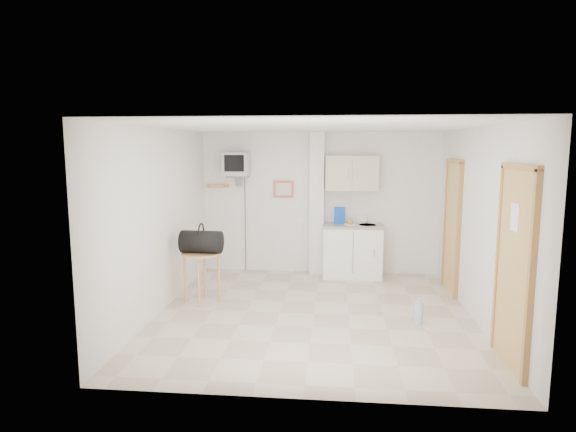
# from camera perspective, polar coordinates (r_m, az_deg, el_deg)

# --- Properties ---
(ground) EXTENTS (4.50, 4.50, 0.00)m
(ground) POSITION_cam_1_polar(r_m,az_deg,el_deg) (6.67, 3.09, -11.48)
(ground) COLOR beige
(ground) RESTS_ON ground
(room_envelope) EXTENTS (4.24, 4.54, 2.55)m
(room_envelope) POSITION_cam_1_polar(r_m,az_deg,el_deg) (6.41, 5.38, 1.82)
(room_envelope) COLOR white
(room_envelope) RESTS_ON ground
(kitchenette) EXTENTS (1.03, 0.58, 2.10)m
(kitchenette) POSITION_cam_1_polar(r_m,az_deg,el_deg) (8.41, 7.62, -1.75)
(kitchenette) COLOR white
(kitchenette) RESTS_ON ground
(crt_television) EXTENTS (0.44, 0.45, 2.15)m
(crt_television) POSITION_cam_1_polar(r_m,az_deg,el_deg) (8.48, -6.10, 6.05)
(crt_television) COLOR slate
(crt_television) RESTS_ON ground
(round_table) EXTENTS (0.58, 0.58, 0.74)m
(round_table) POSITION_cam_1_polar(r_m,az_deg,el_deg) (7.10, -10.23, -5.16)
(round_table) COLOR #BD7A46
(round_table) RESTS_ON ground
(duffel_bag) EXTENTS (0.60, 0.35, 0.43)m
(duffel_bag) POSITION_cam_1_polar(r_m,az_deg,el_deg) (7.01, -10.23, -3.00)
(duffel_bag) COLOR black
(duffel_bag) RESTS_ON round_table
(water_bottle) EXTENTS (0.11, 0.11, 0.33)m
(water_bottle) POSITION_cam_1_polar(r_m,az_deg,el_deg) (6.49, 15.25, -10.93)
(water_bottle) COLOR #98B3D4
(water_bottle) RESTS_ON ground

